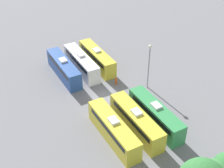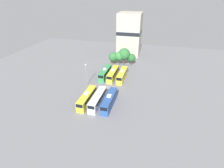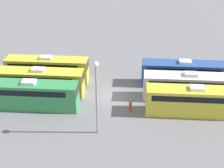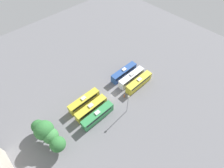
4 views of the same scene
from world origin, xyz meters
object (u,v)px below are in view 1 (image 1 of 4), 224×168
bus_2 (64,68)px  bus_4 (136,121)px  bus_3 (156,114)px  bus_1 (81,63)px  light_pole (149,60)px  bus_5 (114,129)px  bus_0 (97,58)px  worker_person (116,81)px

bus_2 → bus_4: size_ratio=1.00×
bus_2 → bus_3: size_ratio=1.00×
bus_1 → bus_2: size_ratio=1.00×
bus_2 → light_pole: (-11.63, 10.47, 3.86)m
bus_4 → bus_5: bearing=-0.7°
bus_2 → bus_3: (-7.15, 19.08, 0.00)m
bus_5 → light_pole: bearing=-144.0°
bus_5 → light_pole: 14.86m
bus_0 → light_pole: bearing=112.6°
light_pole → bus_2: bearing=-42.0°
bus_1 → bus_4: size_ratio=1.00×
bus_4 → worker_person: bearing=-105.7°
bus_2 → bus_5: (-0.01, 18.90, 0.00)m
bus_1 → bus_2: 3.66m
bus_3 → bus_5: (7.14, -0.19, 0.00)m
bus_0 → worker_person: bus_0 is taller
bus_2 → bus_4: 19.32m
bus_4 → bus_5: (3.79, -0.04, 0.00)m
bus_5 → light_pole: light_pole is taller
worker_person → bus_4: bearing=74.3°
bus_2 → bus_4: bearing=101.3°
bus_3 → worker_person: bus_3 is taller
bus_5 → bus_0: bearing=-110.2°
worker_person → light_pole: (-4.47, 3.42, 4.92)m
bus_2 → light_pole: 16.11m
bus_3 → bus_1: bearing=-79.7°
bus_0 → bus_2: size_ratio=1.00×
bus_0 → bus_2: (7.10, 0.40, 0.00)m
bus_2 → worker_person: 10.10m
bus_0 → bus_4: 19.62m
bus_0 → bus_1: (3.44, 0.21, 0.00)m
bus_3 → bus_5: 7.15m
bus_5 → worker_person: size_ratio=7.06×
bus_3 → light_pole: size_ratio=1.35×
worker_person → light_pole: size_ratio=0.19×
light_pole → worker_person: bearing=-37.4°
bus_4 → bus_1: bearing=-89.6°
bus_1 → light_pole: light_pole is taller
light_pole → bus_3: bearing=62.6°
bus_4 → bus_5: 3.79m
bus_1 → bus_3: same height
bus_0 → bus_4: (3.30, 19.34, 0.00)m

